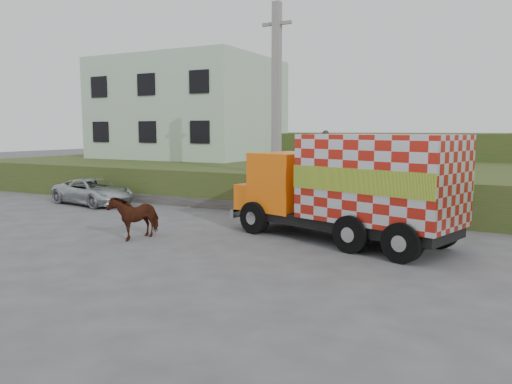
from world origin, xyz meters
The scene contains 10 objects.
ground centered at (0.00, 0.00, 0.00)m, with size 120.00×120.00×0.00m, color #474749.
embankment centered at (0.00, 10.00, 0.75)m, with size 40.00×12.00×1.50m, color #274D19.
embankment_far centered at (0.00, 22.00, 1.50)m, with size 40.00×12.00×3.00m, color #274D19.
retaining_strip centered at (-2.00, 4.20, 0.20)m, with size 16.00×0.50×0.40m, color #595651.
building centered at (-11.00, 13.00, 4.50)m, with size 10.00×8.00×6.00m, color #A9C2A5.
utility_pole centered at (-1.00, 4.60, 4.08)m, with size 1.20×0.30×8.00m.
cargo_truck centered at (3.18, 0.69, 1.59)m, with size 7.25×4.07×3.09m.
cow centered at (-2.66, -1.73, 0.65)m, with size 0.71×1.55×1.31m, color #331B0C.
suv centered at (-8.85, 2.70, 0.56)m, with size 1.85×4.01×1.12m, color #9FA3A8.
pedestrian centered at (0.29, 6.60, 2.35)m, with size 0.62×0.41×1.70m, color #2A2825.
Camera 1 is at (7.30, -13.03, 3.20)m, focal length 35.00 mm.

